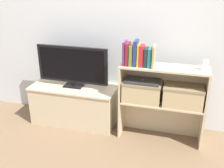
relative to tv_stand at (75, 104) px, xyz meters
name	(u,v)px	position (x,y,z in m)	size (l,w,h in m)	color
ground_plane	(109,136)	(0.49, -0.21, -0.23)	(16.00, 16.00, 0.00)	brown
wall_back	(120,21)	(0.49, 0.25, 0.97)	(10.00, 0.05, 2.40)	silver
tv_stand	(75,104)	(0.00, 0.00, 0.00)	(1.01, 0.45, 0.46)	#CCB793
tv	(72,66)	(0.00, 0.00, 0.49)	(0.83, 0.14, 0.48)	black
bookshelf_lower_tier	(161,113)	(1.03, -0.03, 0.04)	(0.88, 0.26, 0.43)	#CCB793
bookshelf_upper_tier	(164,78)	(1.03, -0.03, 0.45)	(0.88, 0.26, 0.40)	#CCB793
book_plum	(125,53)	(0.63, -0.11, 0.72)	(0.02, 0.15, 0.24)	#6B2D66
book_maroon	(128,54)	(0.66, -0.11, 0.71)	(0.03, 0.14, 0.23)	maroon
book_olive	(132,55)	(0.70, -0.11, 0.70)	(0.03, 0.14, 0.21)	olive
book_navy	(136,53)	(0.74, -0.11, 0.72)	(0.03, 0.14, 0.26)	navy
book_mustard	(139,55)	(0.77, -0.11, 0.71)	(0.02, 0.13, 0.22)	gold
book_crimson	(142,56)	(0.80, -0.11, 0.70)	(0.04, 0.12, 0.21)	#B22328
book_charcoal	(146,57)	(0.85, -0.11, 0.69)	(0.03, 0.12, 0.19)	#232328
book_teal	(150,57)	(0.89, -0.11, 0.69)	(0.04, 0.13, 0.19)	#1E7075
book_tan	(154,56)	(0.92, -0.11, 0.70)	(0.02, 0.15, 0.22)	tan
baby_monitor	(205,65)	(1.41, -0.08, 0.65)	(0.05, 0.04, 0.13)	white
storage_basket_left	(142,91)	(0.82, -0.10, 0.32)	(0.40, 0.23, 0.22)	tan
storage_basket_right	(183,95)	(1.24, -0.10, 0.32)	(0.40, 0.23, 0.22)	tan
laptop	(142,81)	(0.82, -0.10, 0.43)	(0.36, 0.21, 0.02)	#2D2D33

